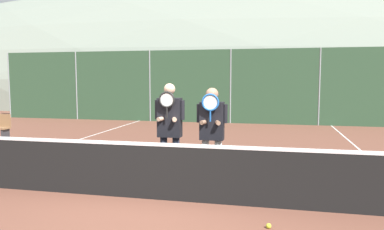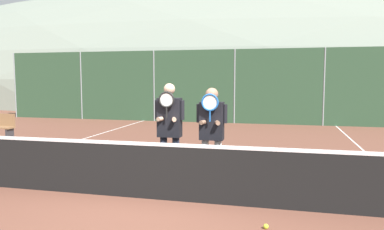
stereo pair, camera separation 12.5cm
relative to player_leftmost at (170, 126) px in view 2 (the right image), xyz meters
The scene contains 12 objects.
ground_plane 1.39m from the player_leftmost, 93.22° to the right, with size 120.00×120.00×0.00m, color brown.
hill_distant 51.26m from the player_leftmost, 90.05° to the left, with size 140.90×78.28×27.40m.
clubhouse_building 18.48m from the player_leftmost, 85.71° to the left, with size 23.50×5.50×3.73m.
fence_back 9.86m from the player_leftmost, 90.28° to the left, with size 22.31×0.06×3.23m.
tennis_net 1.05m from the player_leftmost, 93.22° to the right, with size 11.37×0.09×1.04m.
court_line_left_sideline 4.91m from the player_leftmost, 153.35° to the left, with size 0.05×16.00×0.01m, color white.
player_leftmost is the anchor object (origin of this frame).
player_center_left 0.77m from the player_leftmost, ahead, with size 0.56×0.34×1.80m.
car_far_left 14.46m from the player_leftmost, 119.35° to the left, with size 4.02×1.96×1.66m.
car_left_of_center 12.68m from the player_leftmost, 100.20° to the left, with size 4.26×1.93×1.82m.
car_center 13.11m from the player_leftmost, 78.33° to the left, with size 4.12×1.93×1.77m.
tennis_ball_on_court 2.68m from the player_leftmost, 42.29° to the right, with size 0.07×0.07×0.07m.
Camera 2 is at (2.04, -5.63, 1.97)m, focal length 35.00 mm.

